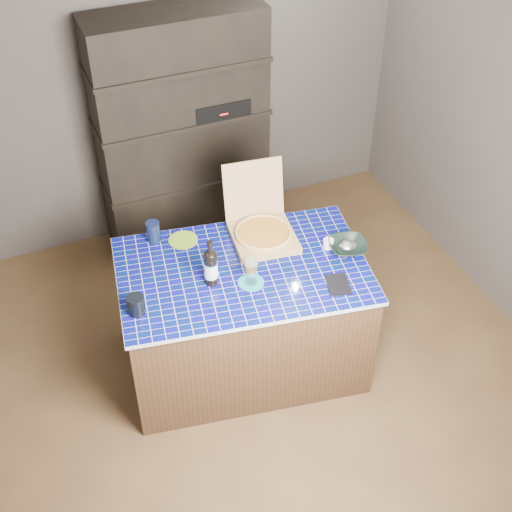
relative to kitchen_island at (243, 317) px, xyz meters
name	(u,v)px	position (x,y,z in m)	size (l,w,h in m)	color
room	(266,213)	(0.10, -0.11, 0.85)	(3.50, 3.50, 3.50)	brown
shelving_unit	(183,133)	(0.10, 1.42, 0.50)	(1.20, 0.41, 1.80)	black
kitchen_island	(243,317)	(0.00, 0.00, 0.00)	(1.58, 1.14, 0.80)	#402919
pizza_box	(262,230)	(0.22, 0.22, 0.46)	(0.43, 0.50, 0.41)	tan
mead_bottle	(211,267)	(-0.21, -0.04, 0.52)	(0.08, 0.08, 0.30)	black
teal_trivet	(251,283)	(0.00, -0.13, 0.40)	(0.15, 0.15, 0.01)	teal
wine_glass	(251,266)	(0.00, -0.13, 0.53)	(0.08, 0.08, 0.18)	white
tumbler	(136,305)	(-0.66, -0.11, 0.45)	(0.10, 0.10, 0.11)	black
dvd_case	(338,284)	(0.45, -0.34, 0.40)	(0.12, 0.17, 0.01)	black
bowl	(348,247)	(0.64, -0.09, 0.43)	(0.23, 0.23, 0.06)	black
foil_contents	(348,245)	(0.64, -0.09, 0.44)	(0.11, 0.09, 0.05)	silver
white_jar	(328,243)	(0.55, -0.01, 0.43)	(0.06, 0.06, 0.05)	white
navy_cup	(153,231)	(-0.40, 0.45, 0.46)	(0.08, 0.08, 0.13)	black
green_trivet	(183,240)	(-0.24, 0.38, 0.40)	(0.18, 0.18, 0.01)	olive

